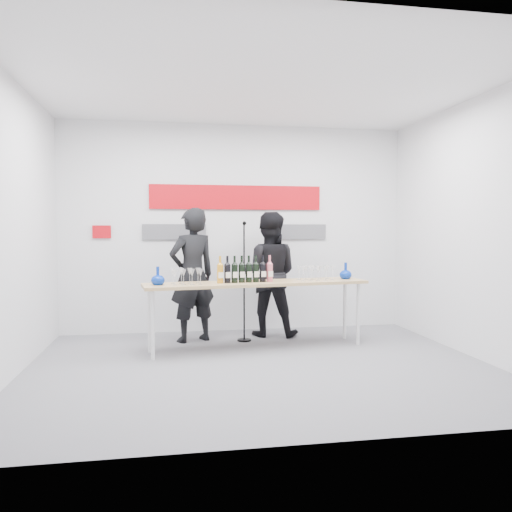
{
  "coord_description": "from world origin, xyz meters",
  "views": [
    {
      "loc": [
        -0.96,
        -5.25,
        1.48
      ],
      "look_at": [
        0.1,
        0.9,
        1.15
      ],
      "focal_mm": 35.0,
      "sensor_mm": 36.0,
      "label": 1
    }
  ],
  "objects_px": {
    "tasting_table": "(257,287)",
    "mic_stand": "(244,305)",
    "presenter_left": "(192,275)",
    "presenter_right": "(269,274)"
  },
  "relations": [
    {
      "from": "presenter_left",
      "to": "presenter_right",
      "type": "distance_m",
      "value": 1.08
    },
    {
      "from": "tasting_table",
      "to": "presenter_left",
      "type": "relative_size",
      "value": 1.6
    },
    {
      "from": "presenter_left",
      "to": "mic_stand",
      "type": "distance_m",
      "value": 0.79
    },
    {
      "from": "presenter_left",
      "to": "mic_stand",
      "type": "xyz_separation_m",
      "value": [
        0.68,
        -0.1,
        -0.4
      ]
    },
    {
      "from": "mic_stand",
      "to": "presenter_right",
      "type": "bearing_deg",
      "value": 28.01
    },
    {
      "from": "presenter_right",
      "to": "presenter_left",
      "type": "bearing_deg",
      "value": 26.23
    },
    {
      "from": "tasting_table",
      "to": "mic_stand",
      "type": "xyz_separation_m",
      "value": [
        -0.1,
        0.45,
        -0.29
      ]
    },
    {
      "from": "presenter_left",
      "to": "presenter_right",
      "type": "height_order",
      "value": "presenter_left"
    },
    {
      "from": "presenter_left",
      "to": "presenter_right",
      "type": "relative_size",
      "value": 1.02
    },
    {
      "from": "tasting_table",
      "to": "presenter_left",
      "type": "bearing_deg",
      "value": 137.31
    }
  ]
}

